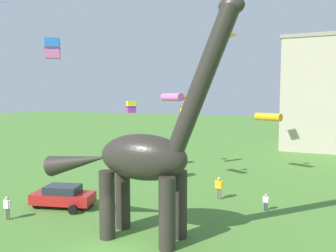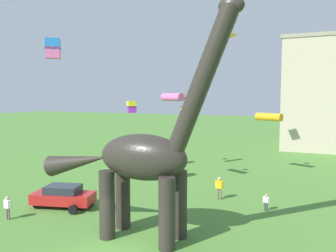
{
  "view_description": "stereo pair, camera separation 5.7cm",
  "coord_description": "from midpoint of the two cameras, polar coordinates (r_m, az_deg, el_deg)",
  "views": [
    {
      "loc": [
        9.12,
        -13.58,
        7.74
      ],
      "look_at": [
        1.23,
        4.37,
        6.02
      ],
      "focal_mm": 37.07,
      "sensor_mm": 36.0,
      "label": 1
    },
    {
      "loc": [
        9.17,
        -13.56,
        7.74
      ],
      "look_at": [
        1.23,
        4.37,
        6.02
      ],
      "focal_mm": 37.07,
      "sensor_mm": 36.0,
      "label": 2
    }
  ],
  "objects": [
    {
      "name": "kite_drifting",
      "position": [
        26.54,
        -18.5,
        11.98
      ],
      "size": [
        1.37,
        1.37,
        1.4
      ],
      "color": "#287AE5"
    },
    {
      "name": "dinosaur_sculpture",
      "position": [
        18.72,
        -4.39,
        -5.11
      ],
      "size": [
        11.8,
        2.5,
        12.33
      ],
      "rotation": [
        0.0,
        0.0,
        0.44
      ],
      "color": "#2D2823",
      "rests_on": "ground_plane"
    },
    {
      "name": "kite_mid_center",
      "position": [
        38.66,
        -25.47,
        17.93
      ],
      "size": [
        1.37,
        0.99,
        0.35
      ],
      "color": "#287AE5"
    },
    {
      "name": "kite_mid_left",
      "position": [
        29.61,
        1.03,
        4.77
      ],
      "size": [
        2.39,
        2.45,
        0.7
      ],
      "color": "pink"
    },
    {
      "name": "kite_high_left",
      "position": [
        36.91,
        3.34,
        2.65
      ],
      "size": [
        2.36,
        2.26,
        0.67
      ],
      "color": "yellow"
    },
    {
      "name": "kite_mid_right",
      "position": [
        39.62,
        10.16,
        14.36
      ],
      "size": [
        1.13,
        1.5,
        0.36
      ],
      "color": "orange"
    },
    {
      "name": "person_strolling_adult",
      "position": [
        26.53,
        8.32,
        -9.71
      ],
      "size": [
        0.63,
        0.28,
        1.69
      ],
      "rotation": [
        0.0,
        0.0,
        0.61
      ],
      "color": "#6B6056",
      "rests_on": "ground_plane"
    },
    {
      "name": "parked_sedan_left",
      "position": [
        25.57,
        -16.94,
        -10.95
      ],
      "size": [
        4.52,
        2.81,
        1.55
      ],
      "rotation": [
        0.0,
        0.0,
        0.26
      ],
      "color": "red",
      "rests_on": "ground_plane"
    },
    {
      "name": "kite_high_right",
      "position": [
        35.07,
        -6.13,
        3.15
      ],
      "size": [
        1.17,
        1.17,
        1.18
      ],
      "color": "yellow"
    },
    {
      "name": "person_watching_child",
      "position": [
        24.36,
        -24.98,
        -11.77
      ],
      "size": [
        0.56,
        0.25,
        1.49
      ],
      "rotation": [
        0.0,
        0.0,
        1.33
      ],
      "color": "#6B6056",
      "rests_on": "ground_plane"
    },
    {
      "name": "kite_far_left",
      "position": [
        35.76,
        16.39,
        1.46
      ],
      "size": [
        2.79,
        2.77,
        0.8
      ],
      "color": "orange"
    },
    {
      "name": "person_vendor_side",
      "position": [
        24.75,
        15.74,
        -11.72
      ],
      "size": [
        0.43,
        0.19,
        1.15
      ],
      "rotation": [
        0.0,
        0.0,
        3.45
      ],
      "color": "#2D3347",
      "rests_on": "ground_plane"
    }
  ]
}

